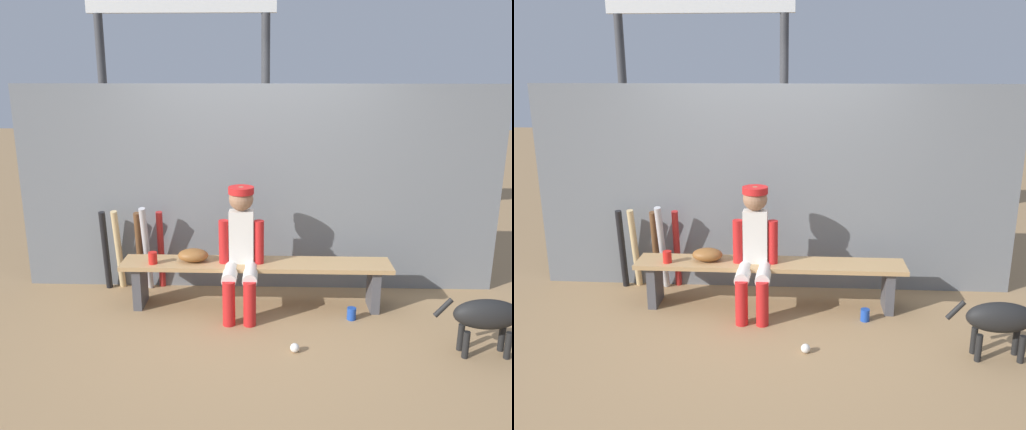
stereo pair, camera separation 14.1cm
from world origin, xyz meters
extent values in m
plane|color=#9E7A51|center=(0.00, 0.00, 0.00)|extent=(30.00, 30.00, 0.00)
cube|color=slate|center=(0.00, 0.49, 1.01)|extent=(4.70, 0.03, 2.03)
cube|color=tan|center=(0.00, 0.00, 0.42)|extent=(2.47, 0.36, 0.04)
cube|color=#4C4C51|center=(-1.09, 0.00, 0.20)|extent=(0.08, 0.29, 0.40)
cube|color=#4C4C51|center=(1.09, 0.00, 0.20)|extent=(0.08, 0.29, 0.40)
cube|color=silver|center=(-0.13, 0.00, 0.69)|extent=(0.22, 0.13, 0.49)
sphere|color=#9E7051|center=(-0.13, 0.00, 1.04)|extent=(0.22, 0.22, 0.22)
cylinder|color=red|center=(-0.13, 0.00, 1.12)|extent=(0.23, 0.23, 0.06)
cylinder|color=silver|center=(-0.22, -0.19, 0.40)|extent=(0.13, 0.38, 0.13)
cylinder|color=red|center=(-0.22, -0.38, 0.20)|extent=(0.11, 0.11, 0.40)
cylinder|color=red|center=(-0.29, -0.02, 0.64)|extent=(0.09, 0.09, 0.42)
cylinder|color=silver|center=(-0.04, -0.19, 0.40)|extent=(0.13, 0.38, 0.13)
cylinder|color=red|center=(-0.04, -0.38, 0.20)|extent=(0.11, 0.11, 0.40)
cylinder|color=red|center=(0.03, -0.02, 0.64)|extent=(0.09, 0.09, 0.42)
ellipsoid|color=brown|center=(-0.58, 0.00, 0.50)|extent=(0.28, 0.20, 0.12)
cylinder|color=#B22323|center=(-0.96, 0.40, 0.41)|extent=(0.10, 0.21, 0.83)
cylinder|color=#B7B7BC|center=(-1.09, 0.31, 0.45)|extent=(0.07, 0.28, 0.90)
cylinder|color=brown|center=(-1.18, 0.41, 0.41)|extent=(0.10, 0.23, 0.82)
cylinder|color=tan|center=(-1.38, 0.36, 0.42)|extent=(0.07, 0.21, 0.84)
cylinder|color=black|center=(-1.51, 0.36, 0.41)|extent=(0.07, 0.15, 0.82)
sphere|color=white|center=(0.33, -0.83, 0.04)|extent=(0.07, 0.07, 0.07)
cylinder|color=#1E47AD|center=(0.86, -0.24, 0.06)|extent=(0.08, 0.08, 0.11)
cylinder|color=red|center=(-0.94, -0.07, 0.50)|extent=(0.08, 0.08, 0.11)
cylinder|color=#3F3F42|center=(-1.83, 1.67, 1.38)|extent=(0.10, 0.10, 2.75)
cylinder|color=#3F3F42|center=(0.05, 1.67, 1.38)|extent=(0.10, 0.10, 2.75)
ellipsoid|color=black|center=(1.81, -0.81, 0.34)|extent=(0.52, 0.20, 0.24)
cylinder|color=black|center=(1.47, -0.81, 0.39)|extent=(0.15, 0.04, 0.16)
cylinder|color=black|center=(1.97, -0.75, 0.11)|extent=(0.05, 0.05, 0.22)
cylinder|color=black|center=(1.97, -0.87, 0.11)|extent=(0.05, 0.05, 0.22)
cylinder|color=black|center=(1.65, -0.75, 0.11)|extent=(0.05, 0.05, 0.22)
cylinder|color=black|center=(1.65, -0.87, 0.11)|extent=(0.05, 0.05, 0.22)
camera|label=1|loc=(0.15, -4.62, 2.17)|focal=37.57mm
camera|label=2|loc=(0.30, -4.62, 2.17)|focal=37.57mm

